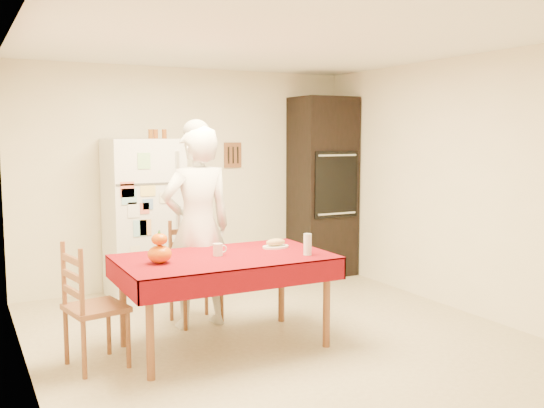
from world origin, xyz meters
TOP-DOWN VIEW (x-y plane):
  - floor at (0.00, 0.00)m, footprint 4.50×4.50m
  - room_shell at (0.00, 0.00)m, footprint 4.02×4.52m
  - refrigerator at (-0.65, 1.88)m, footprint 0.75×0.74m
  - oven_cabinet at (1.63, 1.93)m, footprint 0.70×0.62m
  - dining_table at (-0.50, 0.04)m, footprint 1.70×1.00m
  - chair_far at (-0.48, 0.83)m, footprint 0.44×0.42m
  - chair_left at (-1.59, 0.09)m, footprint 0.47×0.49m
  - seated_woman at (-0.50, 0.66)m, footprint 0.68×0.45m
  - coffee_mug at (-0.54, 0.08)m, footprint 0.08×0.08m
  - pumpkin_lower at (-1.05, 0.01)m, footprint 0.19×0.19m
  - pumpkin_upper at (-1.05, 0.01)m, footprint 0.12×0.12m
  - wine_glass at (0.12, -0.24)m, footprint 0.07×0.07m
  - bread_plate at (0.04, 0.16)m, footprint 0.24×0.24m
  - bread_loaf at (0.04, 0.16)m, footprint 0.18×0.10m
  - spice_jar_left at (-0.54, 1.93)m, footprint 0.05×0.05m
  - spice_jar_mid at (-0.48, 1.93)m, footprint 0.05×0.05m
  - spice_jar_right at (-0.39, 1.93)m, footprint 0.05×0.05m

SIDE VIEW (x-z plane):
  - floor at x=0.00m, z-range 0.00..0.00m
  - chair_far at x=-0.48m, z-range 0.03..0.98m
  - chair_left at x=-1.59m, z-range 0.03..0.98m
  - dining_table at x=-0.50m, z-range 0.31..1.07m
  - bread_plate at x=0.04m, z-range 0.76..0.78m
  - bread_loaf at x=0.04m, z-range 0.78..0.84m
  - coffee_mug at x=-0.54m, z-range 0.76..0.86m
  - pumpkin_lower at x=-1.05m, z-range 0.76..0.90m
  - wine_glass at x=0.12m, z-range 0.76..0.94m
  - refrigerator at x=-0.65m, z-range 0.00..1.70m
  - seated_woman at x=-0.50m, z-range 0.00..1.82m
  - pumpkin_upper at x=-1.05m, z-range 0.90..0.99m
  - oven_cabinet at x=1.63m, z-range 0.00..2.20m
  - room_shell at x=0.00m, z-range 0.37..2.88m
  - spice_jar_left at x=-0.54m, z-range 1.70..1.80m
  - spice_jar_mid at x=-0.48m, z-range 1.70..1.80m
  - spice_jar_right at x=-0.39m, z-range 1.70..1.80m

